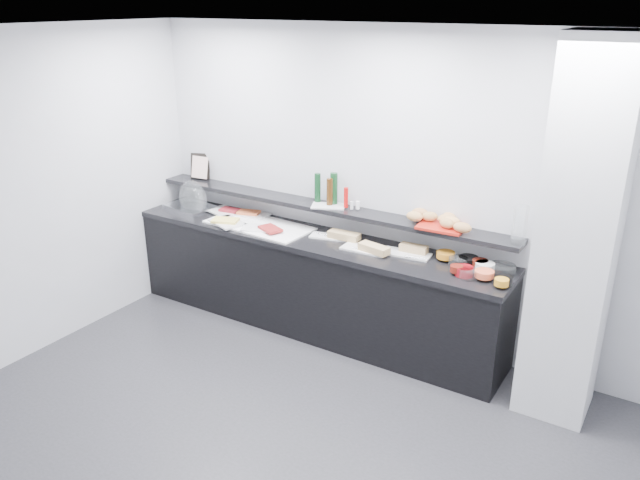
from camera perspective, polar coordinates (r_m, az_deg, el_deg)
The scene contains 58 objects.
ground at distance 4.43m, azimuth -5.28°, elevation -19.27°, with size 5.00×5.00×0.00m, color #2D2D30.
back_wall at distance 5.32m, azimuth 7.29°, elevation 4.41°, with size 5.00×0.02×2.70m, color #BABCC1.
ceiling at distance 3.38m, azimuth -6.88°, elevation 18.16°, with size 5.00×5.00×0.00m, color white.
column at distance 4.60m, azimuth 22.52°, elevation 0.19°, with size 0.50×0.50×2.70m, color silver.
buffet_cabinet at distance 5.72m, azimuth -0.80°, elevation -4.13°, with size 3.60×0.60×0.85m, color black.
counter_top at distance 5.54m, azimuth -0.83°, elevation 0.08°, with size 3.62×0.62×0.05m, color black.
wall_shelf at distance 5.60m, azimuth 0.13°, elevation 3.07°, with size 3.60×0.25×0.04m, color black.
cloche_base at distance 6.39m, azimuth -11.77°, elevation 2.95°, with size 0.49×0.33×0.04m, color silver.
cloche_dome at distance 6.34m, azimuth -11.54°, elevation 3.82°, with size 0.38×0.25×0.34m, color silver.
linen_runner at distance 5.82m, azimuth -5.60°, elevation 1.36°, with size 1.00×0.47×0.01m, color white.
platter_meat_a at distance 6.19m, azimuth -8.74°, elevation 2.60°, with size 0.34×0.23×0.01m, color silver.
food_meat_a at distance 6.17m, azimuth -8.23°, elevation 2.74°, with size 0.19×0.12×0.02m, color maroon.
platter_salmon at distance 6.07m, azimuth -6.18°, elevation 2.35°, with size 0.31×0.21×0.01m, color silver.
food_salmon at distance 6.08m, azimuth -6.54°, elevation 2.53°, with size 0.21×0.13×0.02m, color #E05F2D.
platter_cheese at distance 5.88m, azimuth -8.48°, elevation 1.61°, with size 0.34×0.23×0.01m, color silver.
food_cheese at distance 5.88m, azimuth -8.66°, elevation 1.79°, with size 0.24×0.15×0.02m, color #F8DE60.
platter_meat_b at distance 5.70m, azimuth -5.68°, elevation 1.10°, with size 0.29×0.19×0.01m, color white.
food_meat_b at distance 5.62m, azimuth -4.56°, elevation 1.03°, with size 0.22×0.14×0.02m, color maroon.
sandwich_plate_left at distance 5.51m, azimuth 0.86°, elevation 0.31°, with size 0.34×0.15×0.01m, color white.
sandwich_food_left at distance 5.43m, azimuth 2.22°, elevation 0.42°, with size 0.28×0.11×0.06m, color tan.
tongs_left at distance 5.52m, azimuth 0.21°, elevation 0.50°, with size 0.01×0.01×0.16m, color #B3B5BA.
sandwich_plate_mid at distance 5.24m, azimuth 4.12°, elevation -0.88°, with size 0.40×0.17×0.01m, color silver.
sandwich_food_mid at distance 5.17m, azimuth 4.95°, elevation -0.78°, with size 0.27×0.10×0.06m, color tan.
tongs_mid at distance 5.23m, azimuth 3.80°, elevation -0.75°, with size 0.01×0.01×0.16m, color silver.
sandwich_plate_right at distance 5.19m, azimuth 7.91°, elevation -1.26°, with size 0.40×0.17×0.01m, color silver.
sandwich_food_right at distance 5.21m, azimuth 8.56°, elevation -0.77°, with size 0.23×0.09×0.06m, color tan.
tongs_right at distance 5.09m, azimuth 8.65°, elevation -1.61°, with size 0.01×0.01×0.16m, color #B8BAC0.
bowl_glass_fruit at distance 5.03m, azimuth 12.52°, elevation -1.97°, with size 0.15×0.15×0.07m, color white.
fill_glass_fruit at distance 5.12m, azimuth 11.43°, elevation -1.33°, with size 0.15×0.15×0.05m, color orange.
bowl_black_jam at distance 5.07m, azimuth 13.41°, elevation -1.88°, with size 0.16×0.16×0.07m, color black.
fill_black_jam at distance 5.02m, azimuth 14.44°, elevation -2.06°, with size 0.12×0.12×0.05m, color #55150C.
bowl_glass_cream at distance 4.98m, azimuth 16.31°, elevation -2.59°, with size 0.21×0.21×0.07m, color white.
fill_glass_cream at distance 4.98m, azimuth 14.85°, elevation -2.30°, with size 0.15×0.15×0.05m, color white.
bowl_red_jam at distance 4.87m, azimuth 13.04°, elevation -2.79°, with size 0.14×0.14×0.07m, color maroon.
fill_red_jam at distance 4.87m, azimuth 12.38°, elevation -2.58°, with size 0.10×0.10×0.05m, color #5D150D.
bowl_glass_salmon at distance 4.84m, azimuth 13.43°, elevation -3.03°, with size 0.14×0.14×0.07m, color silver.
fill_glass_salmon at distance 4.84m, azimuth 14.79°, elevation -3.00°, with size 0.15×0.15×0.05m, color #EE603A.
bowl_black_fruit at distance 4.79m, azimuth 16.53°, elevation -3.58°, with size 0.11×0.11×0.07m, color black.
fill_black_fruit at distance 4.73m, azimuth 16.27°, elevation -3.71°, with size 0.10×0.10×0.05m, color orange.
framed_print at distance 6.51m, azimuth -10.90°, elevation 6.66°, with size 0.20×0.02×0.26m, color black.
print_art at distance 6.46m, azimuth -10.94°, elevation 6.54°, with size 0.19×0.00×0.22m, color beige.
condiment_tray at distance 5.53m, azimuth 0.77°, elevation 3.13°, with size 0.29×0.18×0.01m, color silver.
bottle_green_a at distance 5.60m, azimuth -0.23°, elevation 4.81°, with size 0.06×0.06×0.26m, color #0D3218.
bottle_brown at distance 5.51m, azimuth 0.89°, elevation 4.44°, with size 0.05×0.05×0.24m, color #3C220B.
bottle_green_b at distance 5.54m, azimuth 1.27°, elevation 4.74°, with size 0.07×0.07×0.28m, color #0E3517.
bottle_hot at distance 5.45m, azimuth 2.39°, elevation 3.90°, with size 0.04×0.04×0.18m, color red.
shaker_salt at distance 5.42m, azimuth 2.92°, elevation 3.18°, with size 0.03×0.03×0.07m, color silver.
shaker_pepper at distance 5.43m, azimuth 3.47°, elevation 3.20°, with size 0.04×0.04×0.07m, color white.
bread_tray at distance 5.10m, azimuth 11.04°, elevation 1.18°, with size 0.37×0.26×0.02m, color #AD1E12.
bread_roll_nw at distance 5.25m, azimuth 9.13°, elevation 2.47°, with size 0.14×0.09×0.08m, color #AD7442.
bread_roll_n at distance 5.18m, azimuth 11.73°, elevation 2.03°, with size 0.13×0.08×0.08m, color #BF8049.
bread_roll_ne at distance 5.14m, azimuth 11.57°, elevation 1.89°, with size 0.16×0.10×0.08m, color #BC8447.
bread_roll_sw at distance 5.15m, azimuth 8.64°, elevation 2.15°, with size 0.14×0.09×0.08m, color #BA8647.
bread_roll_s at distance 5.04m, azimuth 11.52°, elevation 1.51°, with size 0.13×0.08×0.08m, color #AA7941.
bread_roll_se at distance 4.97m, azimuth 12.89°, elevation 1.12°, with size 0.15×0.09×0.08m, color #B07943.
bread_roll_midw at distance 5.17m, azimuth 10.02°, elevation 2.12°, with size 0.13×0.08×0.08m, color #AC7B41.
bread_roll_mide at distance 5.08m, azimuth 11.95°, elevation 1.65°, with size 0.14×0.09×0.08m, color tan.
carafe at distance 4.86m, azimuth 17.79°, elevation 1.30°, with size 0.11×0.11×0.30m, color white.
Camera 1 is at (2.10, -2.65, 2.87)m, focal length 35.00 mm.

